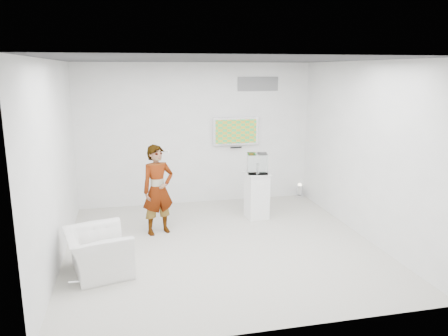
{
  "coord_description": "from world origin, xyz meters",
  "views": [
    {
      "loc": [
        -1.43,
        -6.64,
        2.86
      ],
      "look_at": [
        0.18,
        0.6,
        1.18
      ],
      "focal_mm": 35.0,
      "sensor_mm": 36.0,
      "label": 1
    }
  ],
  "objects_px": {
    "tv": "(236,131)",
    "armchair": "(98,252)",
    "person": "(158,190)",
    "floor_uplight": "(300,191)",
    "pedestal": "(257,195)"
  },
  "relations": [
    {
      "from": "tv",
      "to": "armchair",
      "type": "distance_m",
      "value": 4.3
    },
    {
      "from": "person",
      "to": "armchair",
      "type": "xyz_separation_m",
      "value": [
        -0.96,
        -1.39,
        -0.48
      ]
    },
    {
      "from": "armchair",
      "to": "floor_uplight",
      "type": "height_order",
      "value": "armchair"
    },
    {
      "from": "person",
      "to": "floor_uplight",
      "type": "height_order",
      "value": "person"
    },
    {
      "from": "pedestal",
      "to": "tv",
      "type": "bearing_deg",
      "value": 95.61
    },
    {
      "from": "pedestal",
      "to": "floor_uplight",
      "type": "distance_m",
      "value": 1.79
    },
    {
      "from": "tv",
      "to": "pedestal",
      "type": "xyz_separation_m",
      "value": [
        0.12,
        -1.24,
        -1.1
      ]
    },
    {
      "from": "armchair",
      "to": "tv",
      "type": "bearing_deg",
      "value": -55.8
    },
    {
      "from": "armchair",
      "to": "pedestal",
      "type": "xyz_separation_m",
      "value": [
        2.9,
        1.8,
        0.14
      ]
    },
    {
      "from": "person",
      "to": "floor_uplight",
      "type": "bearing_deg",
      "value": 5.4
    },
    {
      "from": "pedestal",
      "to": "person",
      "type": "bearing_deg",
      "value": -168.01
    },
    {
      "from": "person",
      "to": "pedestal",
      "type": "distance_m",
      "value": 2.01
    },
    {
      "from": "tv",
      "to": "armchair",
      "type": "relative_size",
      "value": 1.03
    },
    {
      "from": "tv",
      "to": "pedestal",
      "type": "height_order",
      "value": "tv"
    },
    {
      "from": "pedestal",
      "to": "floor_uplight",
      "type": "bearing_deg",
      "value": 39.63
    }
  ]
}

